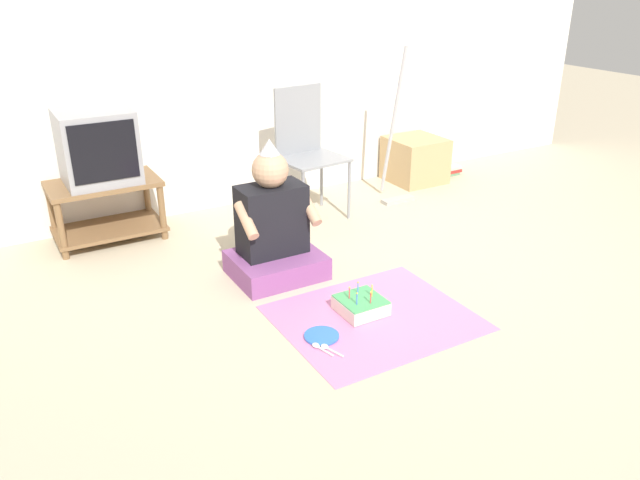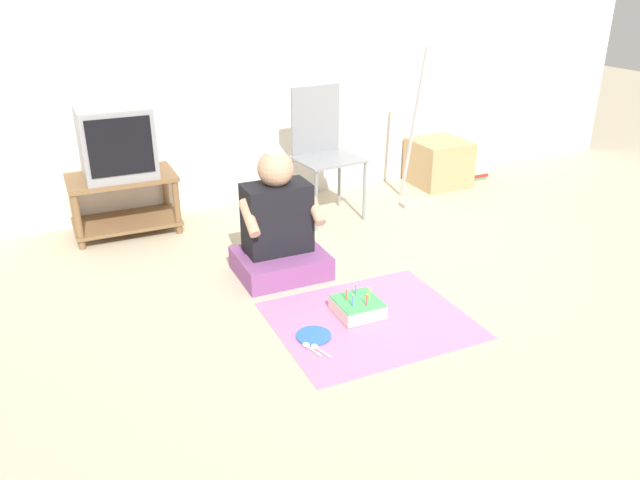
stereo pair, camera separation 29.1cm
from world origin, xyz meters
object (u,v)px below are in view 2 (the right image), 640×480
cardboard_box_stack (439,163)px  paper_plate (314,336)px  book_pile (476,174)px  person_seated (278,229)px  tv (116,142)px  dust_mop (415,160)px  birthday_cake (358,307)px  folding_chair (322,144)px

cardboard_box_stack → paper_plate: size_ratio=2.50×
book_pile → cardboard_box_stack: bearing=176.9°
cardboard_box_stack → person_seated: (-1.85, -1.01, 0.10)m
book_pile → person_seated: size_ratio=0.22×
paper_plate → tv: bearing=109.3°
dust_mop → person_seated: bearing=-153.2°
person_seated → birthday_cake: bearing=-73.2°
folding_chair → paper_plate: (-0.76, -1.55, -0.53)m
birthday_cake → cardboard_box_stack: bearing=45.3°
folding_chair → book_pile: size_ratio=5.10×
tv → paper_plate: bearing=-70.7°
cardboard_box_stack → tv: bearing=179.2°
folding_chair → book_pile: 1.69m
dust_mop → birthday_cake: 1.86m
tv → birthday_cake: size_ratio=2.00×
cardboard_box_stack → dust_mop: 0.55m
folding_chair → dust_mop: size_ratio=0.79×
birthday_cake → book_pile: bearing=38.8°
birthday_cake → dust_mop: bearing=48.4°
folding_chair → paper_plate: 1.81m
folding_chair → birthday_cake: 1.59m
folding_chair → person_seated: folding_chair is taller
folding_chair → person_seated: size_ratio=1.13×
tv → paper_plate: (0.64, -1.81, -0.64)m
cardboard_box_stack → paper_plate: bearing=-137.9°
paper_plate → birthday_cake: bearing=19.0°
person_seated → birthday_cake: person_seated is taller
birthday_cake → paper_plate: 0.33m
book_pile → person_seated: (-2.25, -0.99, 0.25)m
book_pile → person_seated: person_seated is taller
tv → cardboard_box_stack: tv is taller
tv → person_seated: (0.75, -1.05, -0.37)m
dust_mop → birthday_cake: dust_mop is taller
dust_mop → cardboard_box_stack: bearing=34.4°
book_pile → birthday_cake: birthday_cake is taller
folding_chair → person_seated: (-0.65, -0.79, -0.26)m
person_seated → dust_mop: bearing=26.8°
dust_mop → person_seated: dust_mop is taller
folding_chair → book_pile: (1.60, 0.21, -0.50)m
dust_mop → paper_plate: dust_mop is taller
person_seated → paper_plate: (-0.11, -0.76, -0.28)m
person_seated → folding_chair: bearing=50.4°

